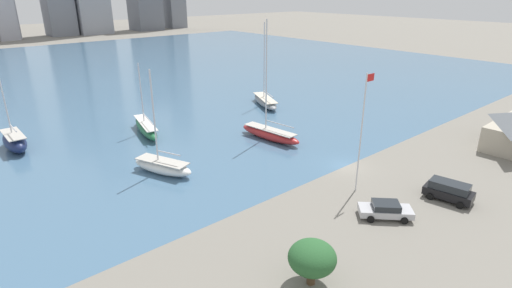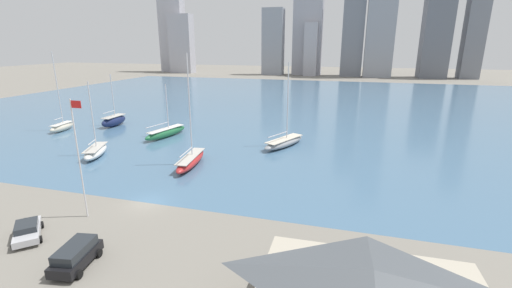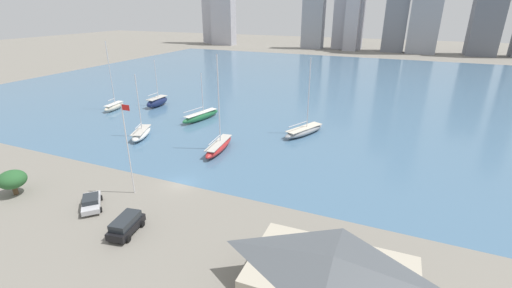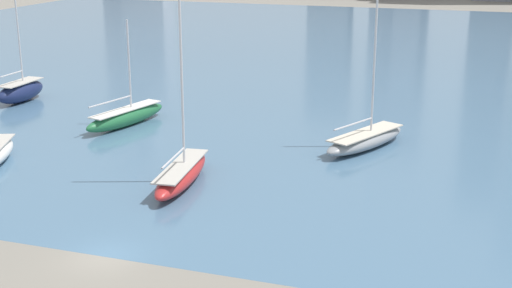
# 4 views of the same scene
# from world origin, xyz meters

# --- Properties ---
(ground_plane) EXTENTS (500.00, 500.00, 0.00)m
(ground_plane) POSITION_xyz_m (0.00, 0.00, 0.00)
(ground_plane) COLOR gray
(harbor_water) EXTENTS (180.00, 140.00, 0.00)m
(harbor_water) POSITION_xyz_m (0.00, 70.00, 0.00)
(harbor_water) COLOR #476B89
(harbor_water) RESTS_ON ground_plane
(sailboat_green) EXTENTS (4.21, 10.62, 9.95)m
(sailboat_green) POSITION_xyz_m (-12.56, 25.72, 0.91)
(sailboat_green) COLOR #236B3D
(sailboat_green) RESTS_ON harbor_water
(sailboat_red) EXTENTS (3.26, 10.17, 15.89)m
(sailboat_red) POSITION_xyz_m (-0.79, 12.36, 0.90)
(sailboat_red) COLOR #B72828
(sailboat_red) RESTS_ON harbor_water
(sailboat_gray) EXTENTS (6.55, 10.47, 14.26)m
(sailboat_gray) POSITION_xyz_m (10.29, 25.69, 0.82)
(sailboat_gray) COLOR gray
(sailboat_gray) RESTS_ON harbor_water
(sailboat_navy) EXTENTS (2.43, 7.21, 10.99)m
(sailboat_navy) POSITION_xyz_m (-28.15, 30.91, 1.17)
(sailboat_navy) COLOR #19234C
(sailboat_navy) RESTS_ON harbor_water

